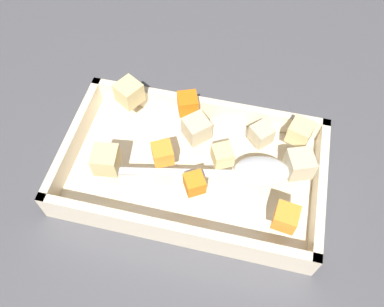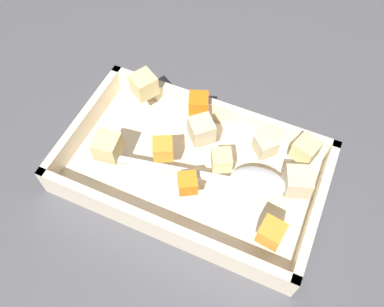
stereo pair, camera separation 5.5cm
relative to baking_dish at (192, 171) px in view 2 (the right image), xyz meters
name	(u,v)px [view 2 (the right image)]	position (x,y,z in m)	size (l,w,h in m)	color
ground_plane	(185,177)	(0.01, 0.01, -0.02)	(4.00, 4.00, 0.00)	#4C4C51
baking_dish	(192,171)	(0.00, 0.00, 0.00)	(0.37, 0.22, 0.05)	beige
carrot_chunk_under_handle	(271,233)	(-0.13, 0.07, 0.05)	(0.03, 0.03, 0.03)	orange
carrot_chunk_back_center	(188,183)	(-0.01, 0.05, 0.05)	(0.02, 0.02, 0.02)	orange
carrot_chunk_corner_ne	(163,149)	(0.04, 0.01, 0.05)	(0.03, 0.03, 0.03)	orange
carrot_chunk_near_right	(198,104)	(0.03, -0.08, 0.05)	(0.03, 0.03, 0.03)	orange
potato_chunk_near_spoon	(144,85)	(0.12, -0.08, 0.05)	(0.03, 0.03, 0.03)	#E0CC89
potato_chunk_corner_se	(298,182)	(-0.14, -0.01, 0.05)	(0.03, 0.03, 0.03)	beige
potato_chunk_far_left	(107,146)	(0.11, 0.04, 0.05)	(0.03, 0.03, 0.03)	#E0CC89
potato_chunk_rim_edge	(221,160)	(-0.04, 0.00, 0.05)	(0.03, 0.03, 0.03)	#E0CC89
potato_chunk_mid_left	(266,145)	(-0.09, -0.05, 0.05)	(0.03, 0.03, 0.03)	beige
potato_chunk_mid_right	(201,130)	(0.00, -0.04, 0.05)	(0.03, 0.03, 0.03)	beige
potato_chunk_heap_side	(306,149)	(-0.14, -0.07, 0.05)	(0.03, 0.03, 0.03)	#E0CC89
serving_spoon	(247,181)	(-0.08, 0.01, 0.05)	(0.25, 0.08, 0.02)	silver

